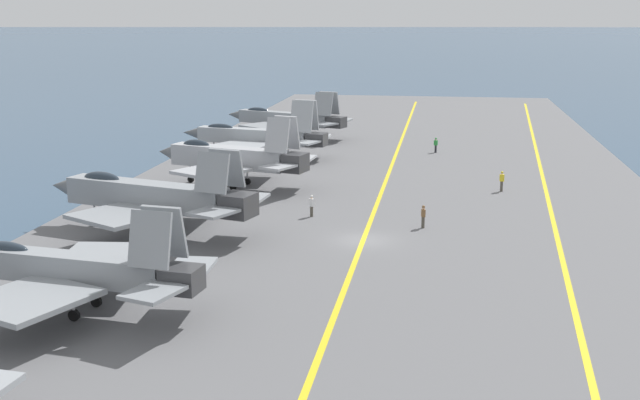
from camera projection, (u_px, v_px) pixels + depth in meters
name	position (u px, v px, depth m)	size (l,w,h in m)	color
ground_plane	(363.00, 246.00, 56.16)	(2000.00, 2000.00, 0.00)	#334C66
carrier_deck	(363.00, 243.00, 56.12)	(204.44, 48.49, 0.40)	slate
deck_stripe_foul_line	(560.00, 249.00, 54.05)	(184.00, 0.36, 0.01)	yellow
deck_stripe_centerline	(363.00, 240.00, 56.07)	(184.00, 0.36, 0.01)	yellow
parked_jet_second	(71.00, 269.00, 41.97)	(13.51, 15.63, 6.04)	gray
parked_jet_third	(150.00, 196.00, 57.28)	(13.19, 17.30, 6.44)	gray
parked_jet_fourth	(232.00, 158.00, 72.89)	(13.32, 15.48, 6.70)	#A8AAAF
parked_jet_fifth	(256.00, 136.00, 88.01)	(12.72, 17.15, 6.49)	#9EA3A8
parked_jet_sixth	(287.00, 119.00, 102.06)	(14.07, 17.30, 6.11)	gray
crew_green_vest	(436.00, 144.00, 91.32)	(0.39, 0.45, 1.72)	#232328
crew_white_vest	(312.00, 205.00, 62.37)	(0.45, 0.46, 1.74)	#4C473D
crew_brown_vest	(423.00, 215.00, 59.09)	(0.43, 0.34, 1.72)	#4C473D
crew_yellow_vest	(502.00, 180.00, 71.27)	(0.30, 0.41, 1.84)	#4C473D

